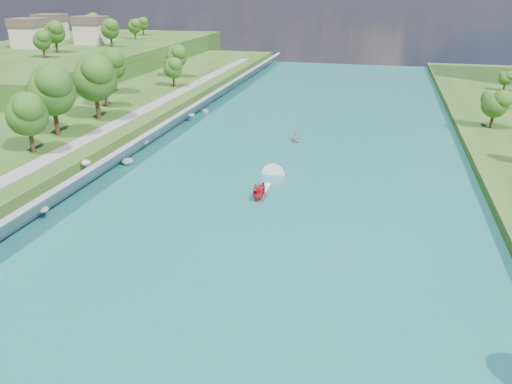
# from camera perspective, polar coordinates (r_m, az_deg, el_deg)

# --- Properties ---
(ground) EXTENTS (260.00, 260.00, 0.00)m
(ground) POSITION_cam_1_polar(r_m,az_deg,el_deg) (54.21, -1.25, -6.60)
(ground) COLOR #2D5119
(ground) RESTS_ON ground
(river_water) EXTENTS (55.00, 240.00, 0.10)m
(river_water) POSITION_cam_1_polar(r_m,az_deg,el_deg) (71.84, 2.92, 1.02)
(river_water) COLOR #1B6069
(river_water) RESTS_ON ground
(ridge_west) EXTENTS (60.00, 120.00, 9.00)m
(ridge_west) POSITION_cam_1_polar(r_m,az_deg,el_deg) (171.16, -20.52, 13.86)
(ridge_west) COLOR #2D5119
(ridge_west) RESTS_ON ground
(riprap_bank) EXTENTS (4.43, 236.00, 4.50)m
(riprap_bank) POSITION_cam_1_polar(r_m,az_deg,el_deg) (78.52, -16.19, 3.41)
(riprap_bank) COLOR slate
(riprap_bank) RESTS_ON ground
(riverside_path) EXTENTS (3.00, 200.00, 0.10)m
(riverside_path) POSITION_cam_1_polar(r_m,az_deg,el_deg) (82.84, -19.75, 5.21)
(riverside_path) COLOR gray
(riverside_path) RESTS_ON berm_west
(ridge_houses) EXTENTS (29.50, 29.50, 8.40)m
(ridge_houses) POSITION_cam_1_polar(r_m,az_deg,el_deg) (177.85, -21.73, 16.86)
(ridge_houses) COLOR beige
(ridge_houses) RESTS_ON ridge_west
(trees_ridge) EXTENTS (17.84, 67.99, 10.81)m
(trees_ridge) POSITION_cam_1_polar(r_m,az_deg,el_deg) (168.28, -17.97, 17.24)
(trees_ridge) COLOR #2C5015
(trees_ridge) RESTS_ON ridge_west
(motorboat) EXTENTS (3.60, 18.71, 2.02)m
(motorboat) POSITION_cam_1_polar(r_m,az_deg,el_deg) (68.10, 0.72, 0.41)
(motorboat) COLOR red
(motorboat) RESTS_ON river_water
(raft) EXTENTS (3.15, 3.49, 1.66)m
(raft) POSITION_cam_1_polar(r_m,az_deg,el_deg) (91.33, 4.52, 6.01)
(raft) COLOR gray
(raft) RESTS_ON river_water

